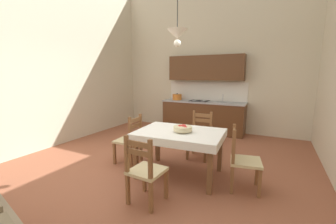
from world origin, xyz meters
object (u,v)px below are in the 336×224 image
object	(u,v)px
dining_table	(180,138)
pendant_lamp	(177,34)
kitchen_cabinetry	(203,103)
dining_chair_window_side	(243,160)
dining_chair_camera_side	(145,171)
dining_chair_kitchen_side	(200,136)
dining_chair_tv_side	(130,140)
fruit_bowl	(183,128)

from	to	relation	value
dining_table	pendant_lamp	xyz separation A→B (m)	(-0.08, 0.05, 1.65)
kitchen_cabinetry	dining_chair_window_side	size ratio (longest dim) A/B	2.57
dining_table	dining_chair_camera_side	bearing A→B (deg)	-93.90
dining_table	dining_chair_kitchen_side	world-z (taller)	dining_chair_kitchen_side
dining_chair_window_side	dining_chair_kitchen_side	size ratio (longest dim) A/B	1.00
dining_chair_kitchen_side	pendant_lamp	bearing A→B (deg)	-98.97
dining_chair_window_side	dining_table	bearing A→B (deg)	179.61
dining_chair_tv_side	pendant_lamp	distance (m)	2.07
dining_table	dining_chair_kitchen_side	xyz separation A→B (m)	(0.05, 0.89, -0.19)
dining_chair_kitchen_side	kitchen_cabinetry	bearing A→B (deg)	106.06
fruit_bowl	kitchen_cabinetry	bearing A→B (deg)	101.35
kitchen_cabinetry	dining_chair_kitchen_side	world-z (taller)	kitchen_cabinetry
dining_chair_tv_side	fruit_bowl	xyz separation A→B (m)	(1.11, -0.06, 0.37)
dining_chair_tv_side	fruit_bowl	world-z (taller)	dining_chair_tv_side
dining_chair_kitchen_side	pendant_lamp	xyz separation A→B (m)	(-0.13, -0.84, 1.83)
dining_chair_window_side	pendant_lamp	world-z (taller)	pendant_lamp
kitchen_cabinetry	dining_chair_tv_side	bearing A→B (deg)	-100.28
fruit_bowl	pendant_lamp	world-z (taller)	pendant_lamp
kitchen_cabinetry	dining_chair_window_side	world-z (taller)	kitchen_cabinetry
fruit_bowl	dining_table	bearing A→B (deg)	160.35
dining_table	kitchen_cabinetry	bearing A→B (deg)	100.25
dining_chair_kitchen_side	pendant_lamp	world-z (taller)	pendant_lamp
dining_chair_window_side	dining_chair_camera_side	size ratio (longest dim) A/B	1.00
dining_chair_camera_side	dining_table	bearing A→B (deg)	86.10
dining_chair_tv_side	dining_chair_camera_side	bearing A→B (deg)	-44.93
kitchen_cabinetry	dining_table	bearing A→B (deg)	-79.75
kitchen_cabinetry	dining_chair_tv_side	size ratio (longest dim) A/B	2.57
kitchen_cabinetry	dining_chair_kitchen_side	distance (m)	2.14
dining_chair_tv_side	dining_chair_window_side	size ratio (longest dim) A/B	1.00
kitchen_cabinetry	fruit_bowl	distance (m)	2.99
dining_chair_window_side	dining_chair_camera_side	world-z (taller)	same
dining_table	pendant_lamp	world-z (taller)	pendant_lamp
kitchen_cabinetry	dining_chair_camera_side	distance (m)	3.91
dining_chair_window_side	fruit_bowl	bearing A→B (deg)	-179.05
dining_chair_tv_side	dining_chair_camera_side	size ratio (longest dim) A/B	1.00
dining_chair_tv_side	dining_chair_kitchen_side	size ratio (longest dim) A/B	1.00
dining_chair_kitchen_side	pendant_lamp	size ratio (longest dim) A/B	1.16
dining_chair_kitchen_side	dining_table	bearing A→B (deg)	-93.49
dining_chair_kitchen_side	fruit_bowl	bearing A→B (deg)	-89.49
dining_chair_camera_side	dining_chair_kitchen_side	world-z (taller)	same
pendant_lamp	dining_chair_tv_side	bearing A→B (deg)	-179.12
kitchen_cabinetry	dining_chair_camera_side	world-z (taller)	kitchen_cabinetry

